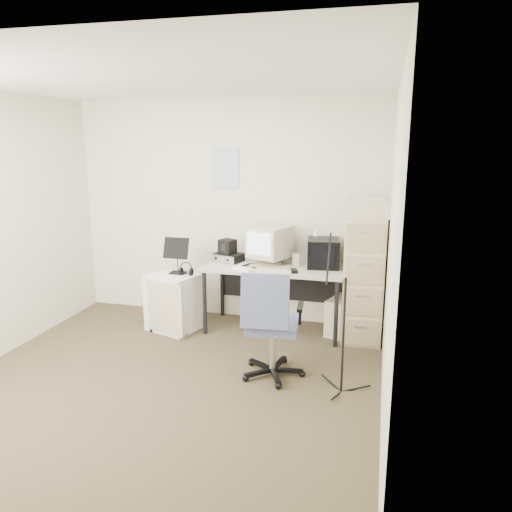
% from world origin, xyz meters
% --- Properties ---
extents(floor, '(3.60, 3.60, 0.01)m').
position_xyz_m(floor, '(0.00, 0.00, -0.01)').
color(floor, '#363223').
rests_on(floor, ground).
extents(ceiling, '(3.60, 3.60, 0.01)m').
position_xyz_m(ceiling, '(0.00, 0.00, 2.50)').
color(ceiling, white).
rests_on(ceiling, ground).
extents(wall_back, '(3.60, 0.02, 2.50)m').
position_xyz_m(wall_back, '(0.00, 1.80, 1.25)').
color(wall_back, beige).
rests_on(wall_back, ground).
extents(wall_right, '(0.02, 3.60, 2.50)m').
position_xyz_m(wall_right, '(1.80, 0.00, 1.25)').
color(wall_right, beige).
rests_on(wall_right, ground).
extents(wall_calendar, '(0.30, 0.02, 0.44)m').
position_xyz_m(wall_calendar, '(-0.02, 1.79, 1.75)').
color(wall_calendar, white).
rests_on(wall_calendar, wall_back).
extents(filing_cabinet, '(0.40, 0.60, 1.30)m').
position_xyz_m(filing_cabinet, '(1.58, 1.48, 0.65)').
color(filing_cabinet, tan).
rests_on(filing_cabinet, floor).
extents(printer, '(0.46, 0.32, 0.18)m').
position_xyz_m(printer, '(1.58, 1.46, 1.39)').
color(printer, beige).
rests_on(printer, filing_cabinet).
extents(desk, '(1.50, 0.70, 0.73)m').
position_xyz_m(desk, '(0.63, 1.45, 0.36)').
color(desk, beige).
rests_on(desk, floor).
extents(crt_monitor, '(0.50, 0.51, 0.42)m').
position_xyz_m(crt_monitor, '(0.56, 1.52, 0.94)').
color(crt_monitor, beige).
rests_on(crt_monitor, desk).
extents(crt_tv, '(0.37, 0.39, 0.30)m').
position_xyz_m(crt_tv, '(1.14, 1.55, 0.88)').
color(crt_tv, black).
rests_on(crt_tv, desk).
extents(desk_speaker, '(0.09, 0.09, 0.13)m').
position_xyz_m(desk_speaker, '(0.85, 1.51, 0.80)').
color(desk_speaker, '#BFB395').
rests_on(desk_speaker, desk).
extents(keyboard, '(0.51, 0.21, 0.03)m').
position_xyz_m(keyboard, '(0.62, 1.29, 0.74)').
color(keyboard, beige).
rests_on(keyboard, desk).
extents(mouse, '(0.10, 0.12, 0.03)m').
position_xyz_m(mouse, '(0.88, 1.24, 0.75)').
color(mouse, black).
rests_on(mouse, desk).
extents(radio_receiver, '(0.36, 0.30, 0.09)m').
position_xyz_m(radio_receiver, '(0.08, 1.54, 0.77)').
color(radio_receiver, black).
rests_on(radio_receiver, desk).
extents(radio_speaker, '(0.20, 0.20, 0.16)m').
position_xyz_m(radio_speaker, '(0.08, 1.52, 0.90)').
color(radio_speaker, black).
rests_on(radio_speaker, radio_receiver).
extents(papers, '(0.33, 0.37, 0.02)m').
position_xyz_m(papers, '(0.38, 1.31, 0.74)').
color(papers, white).
rests_on(papers, desk).
extents(pc_tower, '(0.32, 0.47, 0.40)m').
position_xyz_m(pc_tower, '(1.35, 1.53, 0.20)').
color(pc_tower, beige).
rests_on(pc_tower, floor).
extents(office_chair, '(0.63, 0.63, 0.99)m').
position_xyz_m(office_chair, '(0.85, 0.38, 0.49)').
color(office_chair, '#4F5883').
rests_on(office_chair, floor).
extents(side_cart, '(0.60, 0.54, 0.62)m').
position_xyz_m(side_cart, '(-0.46, 1.19, 0.31)').
color(side_cart, white).
rests_on(side_cart, floor).
extents(music_stand, '(0.30, 0.20, 0.41)m').
position_xyz_m(music_stand, '(-0.42, 1.27, 0.83)').
color(music_stand, black).
rests_on(music_stand, side_cart).
extents(headphones, '(0.17, 0.17, 0.03)m').
position_xyz_m(headphones, '(-0.30, 1.23, 0.67)').
color(headphones, black).
rests_on(headphones, side_cart).
extents(mic_stand, '(0.02, 0.02, 1.30)m').
position_xyz_m(mic_stand, '(1.47, 0.24, 0.65)').
color(mic_stand, black).
rests_on(mic_stand, floor).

